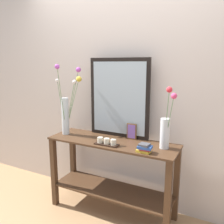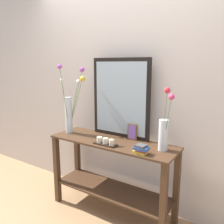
{
  "view_description": "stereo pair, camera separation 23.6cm",
  "coord_description": "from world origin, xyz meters",
  "px_view_note": "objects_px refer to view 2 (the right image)",
  "views": [
    {
      "loc": [
        1.06,
        -2.06,
        1.6
      ],
      "look_at": [
        0.0,
        0.0,
        1.12
      ],
      "focal_mm": 37.53,
      "sensor_mm": 36.0,
      "label": 1
    },
    {
      "loc": [
        1.26,
        -1.94,
        1.6
      ],
      "look_at": [
        0.0,
        0.0,
        1.12
      ],
      "focal_mm": 37.53,
      "sensor_mm": 36.0,
      "label": 2
    }
  ],
  "objects_px": {
    "console_table": "(112,168)",
    "mirror_leaning": "(121,98)",
    "vase_right": "(164,131)",
    "book_stack": "(141,149)",
    "candle_tray": "(105,142)",
    "tall_vase_left": "(70,107)",
    "picture_frame_small": "(132,132)"
  },
  "relations": [
    {
      "from": "console_table",
      "to": "mirror_leaning",
      "type": "xyz_separation_m",
      "value": [
        -0.01,
        0.18,
        0.73
      ]
    },
    {
      "from": "console_table",
      "to": "vase_right",
      "type": "distance_m",
      "value": 0.73
    },
    {
      "from": "book_stack",
      "to": "mirror_leaning",
      "type": "bearing_deg",
      "value": 141.46
    },
    {
      "from": "mirror_leaning",
      "to": "candle_tray",
      "type": "xyz_separation_m",
      "value": [
        0.02,
        -0.31,
        -0.4
      ]
    },
    {
      "from": "tall_vase_left",
      "to": "candle_tray",
      "type": "relative_size",
      "value": 3.2
    },
    {
      "from": "vase_right",
      "to": "candle_tray",
      "type": "distance_m",
      "value": 0.58
    },
    {
      "from": "mirror_leaning",
      "to": "tall_vase_left",
      "type": "bearing_deg",
      "value": -161.49
    },
    {
      "from": "vase_right",
      "to": "tall_vase_left",
      "type": "bearing_deg",
      "value": -178.21
    },
    {
      "from": "tall_vase_left",
      "to": "candle_tray",
      "type": "height_order",
      "value": "tall_vase_left"
    },
    {
      "from": "tall_vase_left",
      "to": "picture_frame_small",
      "type": "distance_m",
      "value": 0.77
    },
    {
      "from": "mirror_leaning",
      "to": "vase_right",
      "type": "bearing_deg",
      "value": -15.31
    },
    {
      "from": "candle_tray",
      "to": "picture_frame_small",
      "type": "relative_size",
      "value": 1.44
    },
    {
      "from": "vase_right",
      "to": "book_stack",
      "type": "distance_m",
      "value": 0.27
    },
    {
      "from": "mirror_leaning",
      "to": "picture_frame_small",
      "type": "distance_m",
      "value": 0.38
    },
    {
      "from": "console_table",
      "to": "tall_vase_left",
      "type": "distance_m",
      "value": 0.83
    },
    {
      "from": "console_table",
      "to": "picture_frame_small",
      "type": "height_order",
      "value": "picture_frame_small"
    },
    {
      "from": "mirror_leaning",
      "to": "tall_vase_left",
      "type": "height_order",
      "value": "mirror_leaning"
    },
    {
      "from": "vase_right",
      "to": "picture_frame_small",
      "type": "height_order",
      "value": "vase_right"
    },
    {
      "from": "mirror_leaning",
      "to": "candle_tray",
      "type": "height_order",
      "value": "mirror_leaning"
    },
    {
      "from": "console_table",
      "to": "vase_right",
      "type": "xyz_separation_m",
      "value": [
        0.54,
        0.03,
        0.49
      ]
    },
    {
      "from": "console_table",
      "to": "book_stack",
      "type": "bearing_deg",
      "value": -19.94
    },
    {
      "from": "tall_vase_left",
      "to": "picture_frame_small",
      "type": "height_order",
      "value": "tall_vase_left"
    },
    {
      "from": "candle_tray",
      "to": "book_stack",
      "type": "relative_size",
      "value": 1.7
    },
    {
      "from": "mirror_leaning",
      "to": "tall_vase_left",
      "type": "xyz_separation_m",
      "value": [
        -0.56,
        -0.19,
        -0.12
      ]
    },
    {
      "from": "mirror_leaning",
      "to": "book_stack",
      "type": "height_order",
      "value": "mirror_leaning"
    },
    {
      "from": "vase_right",
      "to": "book_stack",
      "type": "height_order",
      "value": "vase_right"
    },
    {
      "from": "candle_tray",
      "to": "picture_frame_small",
      "type": "xyz_separation_m",
      "value": [
        0.15,
        0.28,
        0.06
      ]
    },
    {
      "from": "console_table",
      "to": "picture_frame_small",
      "type": "bearing_deg",
      "value": 43.69
    },
    {
      "from": "candle_tray",
      "to": "tall_vase_left",
      "type": "bearing_deg",
      "value": 167.53
    },
    {
      "from": "mirror_leaning",
      "to": "candle_tray",
      "type": "distance_m",
      "value": 0.5
    },
    {
      "from": "console_table",
      "to": "mirror_leaning",
      "type": "bearing_deg",
      "value": 93.53
    },
    {
      "from": "tall_vase_left",
      "to": "picture_frame_small",
      "type": "bearing_deg",
      "value": 11.78
    }
  ]
}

